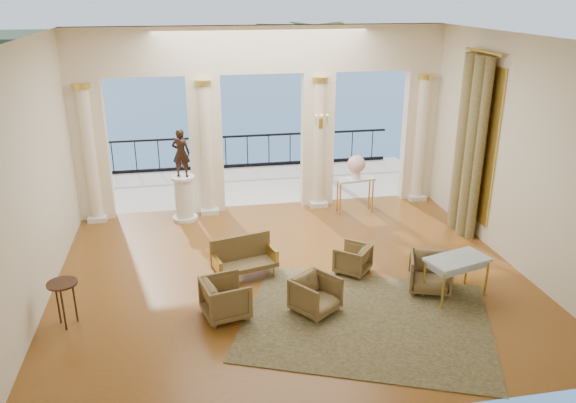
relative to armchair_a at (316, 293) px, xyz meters
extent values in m
plane|color=#4F2912|center=(-0.17, 1.34, -0.36)|extent=(9.00, 9.00, 0.00)
plane|color=#EDE5C7|center=(-0.17, -2.66, 1.89)|extent=(9.00, 0.00, 9.00)
plane|color=#EDE5C7|center=(-4.67, 1.34, 1.89)|extent=(0.00, 8.00, 8.00)
plane|color=#EDE5C7|center=(4.33, 1.34, 1.89)|extent=(0.00, 8.00, 8.00)
plane|color=white|center=(-0.17, 1.34, 4.14)|extent=(9.00, 9.00, 0.00)
cube|color=#FEEBCB|center=(-0.17, 5.19, 3.59)|extent=(9.00, 0.30, 1.10)
cube|color=#FEEBCB|center=(-4.27, 5.19, 1.34)|extent=(0.80, 0.30, 3.40)
cylinder|color=#FEEBCB|center=(-4.27, 5.01, 1.24)|extent=(0.28, 0.28, 3.20)
cylinder|color=gold|center=(-4.27, 5.01, 2.89)|extent=(0.40, 0.40, 0.12)
cube|color=silver|center=(-4.27, 5.01, -0.30)|extent=(0.45, 0.45, 0.12)
cube|color=#FEEBCB|center=(-1.57, 5.19, 1.34)|extent=(0.80, 0.30, 3.40)
cylinder|color=#FEEBCB|center=(-1.57, 5.01, 1.24)|extent=(0.28, 0.28, 3.20)
cylinder|color=gold|center=(-1.57, 5.01, 2.89)|extent=(0.40, 0.40, 0.12)
cube|color=silver|center=(-1.57, 5.01, -0.30)|extent=(0.45, 0.45, 0.12)
cube|color=#FEEBCB|center=(1.23, 5.19, 1.34)|extent=(0.80, 0.30, 3.40)
cylinder|color=#FEEBCB|center=(1.23, 5.01, 1.24)|extent=(0.28, 0.28, 3.20)
cylinder|color=gold|center=(1.23, 5.01, 2.89)|extent=(0.40, 0.40, 0.12)
cube|color=silver|center=(1.23, 5.01, -0.30)|extent=(0.45, 0.45, 0.12)
cube|color=#FEEBCB|center=(3.93, 5.19, 1.34)|extent=(0.80, 0.30, 3.40)
cylinder|color=#FEEBCB|center=(3.93, 5.01, 1.24)|extent=(0.28, 0.28, 3.20)
cylinder|color=gold|center=(3.93, 5.01, 2.89)|extent=(0.40, 0.40, 0.12)
cube|color=silver|center=(3.93, 5.01, -0.30)|extent=(0.45, 0.45, 0.12)
cube|color=beige|center=(-0.17, 7.14, -0.41)|extent=(10.00, 3.60, 0.10)
cube|color=black|center=(-0.17, 8.74, 0.64)|extent=(9.00, 0.06, 0.06)
cube|color=black|center=(-0.17, 8.74, -0.31)|extent=(9.00, 0.06, 0.10)
cylinder|color=black|center=(-0.17, 8.74, 0.14)|extent=(0.03, 0.03, 1.00)
cylinder|color=black|center=(-4.27, 8.74, 0.14)|extent=(0.03, 0.03, 1.00)
cylinder|color=black|center=(3.93, 8.74, 0.14)|extent=(0.03, 0.03, 1.00)
cylinder|color=#4C3823|center=(1.83, 7.94, 1.74)|extent=(0.20, 0.20, 4.20)
plane|color=#346199|center=(-0.17, 61.34, -6.36)|extent=(160.00, 160.00, 0.00)
cylinder|color=brown|center=(4.13, 2.39, 1.64)|extent=(0.26, 0.26, 4.00)
cylinder|color=brown|center=(4.09, 2.84, 1.64)|extent=(0.32, 0.32, 4.00)
cylinder|color=brown|center=(4.13, 3.29, 1.64)|extent=(0.26, 0.26, 4.00)
cylinder|color=gold|center=(4.18, 2.84, 3.69)|extent=(0.08, 1.40, 0.08)
cube|color=gold|center=(4.30, 2.84, 1.74)|extent=(0.04, 1.60, 3.40)
cube|color=gold|center=(1.23, 4.87, 1.84)|extent=(0.10, 0.04, 0.25)
cylinder|color=gold|center=(1.09, 4.79, 1.94)|extent=(0.02, 0.02, 0.22)
cylinder|color=gold|center=(1.23, 4.79, 1.94)|extent=(0.02, 0.02, 0.22)
cylinder|color=gold|center=(1.37, 4.79, 1.94)|extent=(0.02, 0.02, 0.22)
cube|color=#2C3519|center=(0.79, -0.46, -0.35)|extent=(4.98, 4.47, 0.02)
imported|color=#48381B|center=(0.00, 0.00, 0.00)|extent=(0.95, 0.94, 0.71)
imported|color=#48381B|center=(2.26, 0.35, 0.03)|extent=(0.94, 0.92, 0.77)
imported|color=#48381B|center=(1.05, 1.29, -0.04)|extent=(0.83, 0.84, 0.63)
imported|color=#48381B|center=(-1.54, 0.14, 0.02)|extent=(0.84, 0.87, 0.76)
cube|color=#48381B|center=(-1.06, 1.42, -0.09)|extent=(1.31, 0.80, 0.09)
cube|color=#48381B|center=(-1.12, 1.65, 0.20)|extent=(1.20, 0.38, 0.50)
cube|color=gold|center=(-1.61, 1.28, 0.08)|extent=(0.20, 0.50, 0.24)
cube|color=gold|center=(-0.51, 1.57, 0.08)|extent=(0.20, 0.50, 0.24)
cylinder|color=gold|center=(-1.52, 1.10, -0.24)|extent=(0.05, 0.05, 0.23)
cylinder|color=gold|center=(-0.50, 1.37, -0.24)|extent=(0.05, 0.05, 0.23)
cylinder|color=gold|center=(-1.62, 1.48, -0.24)|extent=(0.05, 0.05, 0.23)
cylinder|color=gold|center=(-0.61, 1.75, -0.24)|extent=(0.05, 0.05, 0.23)
cube|color=#98B3C3|center=(2.61, 0.05, 0.38)|extent=(1.24, 0.90, 0.05)
cylinder|color=gold|center=(2.20, -0.33, 0.00)|extent=(0.04, 0.04, 0.72)
cylinder|color=gold|center=(3.17, -0.05, 0.00)|extent=(0.04, 0.04, 0.72)
cylinder|color=gold|center=(2.05, 0.16, 0.00)|extent=(0.04, 0.04, 0.72)
cylinder|color=gold|center=(3.03, 0.44, 0.00)|extent=(0.04, 0.04, 0.72)
cylinder|color=silver|center=(-2.18, 4.68, -0.32)|extent=(0.60, 0.60, 0.08)
cylinder|color=silver|center=(-2.18, 4.68, 0.19)|extent=(0.44, 0.44, 0.96)
cylinder|color=silver|center=(-2.18, 4.68, 0.72)|extent=(0.56, 0.56, 0.06)
imported|color=black|center=(-2.18, 4.68, 1.32)|extent=(0.47, 0.37, 1.15)
cube|color=silver|center=(2.03, 4.39, 0.51)|extent=(0.98, 0.50, 0.05)
cylinder|color=gold|center=(1.64, 4.20, 0.06)|extent=(0.05, 0.05, 0.84)
cylinder|color=gold|center=(2.46, 4.33, 0.06)|extent=(0.05, 0.05, 0.84)
cylinder|color=gold|center=(1.60, 4.46, 0.06)|extent=(0.05, 0.05, 0.84)
cylinder|color=gold|center=(2.42, 4.58, 0.06)|extent=(0.05, 0.05, 0.84)
cylinder|color=white|center=(2.03, 4.39, 0.67)|extent=(0.22, 0.22, 0.28)
sphere|color=pink|center=(2.03, 4.39, 0.90)|extent=(0.44, 0.44, 0.44)
cylinder|color=black|center=(-4.17, 0.34, 0.42)|extent=(0.49, 0.49, 0.03)
cylinder|color=black|center=(-4.03, 0.42, 0.03)|extent=(0.03, 0.03, 0.76)
cylinder|color=black|center=(-4.30, 0.43, 0.03)|extent=(0.03, 0.03, 0.76)
cylinder|color=black|center=(-4.17, 0.19, 0.03)|extent=(0.03, 0.03, 0.76)
camera|label=1|loc=(-2.01, -8.26, 4.90)|focal=35.00mm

